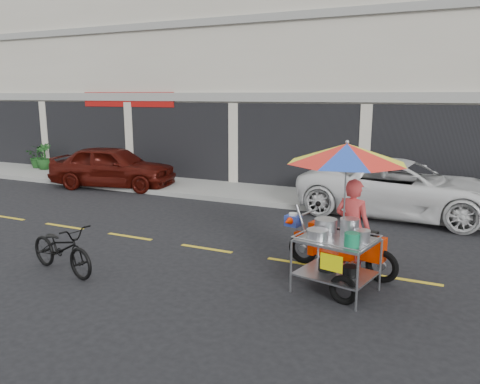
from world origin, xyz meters
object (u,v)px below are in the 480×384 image
at_px(maroon_sedan, 113,167).
at_px(white_pickup, 402,188).
at_px(near_bicycle, 62,248).
at_px(food_vendor_rig, 346,195).

xyz_separation_m(maroon_sedan, white_pickup, (9.54, 0.17, 0.01)).
xyz_separation_m(maroon_sedan, near_bicycle, (4.47, -6.72, -0.28)).
distance_m(maroon_sedan, food_vendor_rig, 10.55).
distance_m(maroon_sedan, white_pickup, 9.54).
bearing_deg(white_pickup, maroon_sedan, 93.98).
height_order(white_pickup, near_bicycle, white_pickup).
xyz_separation_m(white_pickup, food_vendor_rig, (-0.34, -5.28, 0.82)).
relative_size(white_pickup, food_vendor_rig, 2.16).
relative_size(maroon_sedan, food_vendor_rig, 1.73).
bearing_deg(near_bicycle, food_vendor_rig, -59.45).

